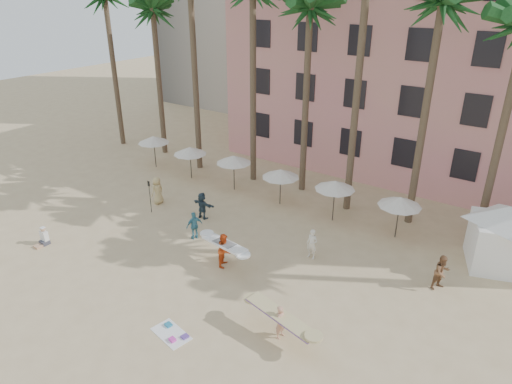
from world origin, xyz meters
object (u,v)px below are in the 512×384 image
Objects in this scene: pink_hotel at (471,68)px; cabana at (505,231)px; carrier_white at (224,249)px; carrier_yellow at (281,319)px.

cabana is (5.45, -13.17, -5.93)m from pink_hotel.
pink_hotel reaches higher than carrier_white.
pink_hotel is 6.15× the size of cabana.
carrier_white is at bearing 151.38° from carrier_yellow.
carrier_yellow is 6.09m from carrier_white.
cabana is at bearing 34.86° from carrier_white.
cabana is 14.55m from carrier_white.
cabana is 1.64× the size of carrier_yellow.
carrier_yellow is (-6.56, -11.21, -1.15)m from cabana.
cabana is at bearing 59.66° from carrier_yellow.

